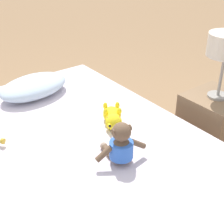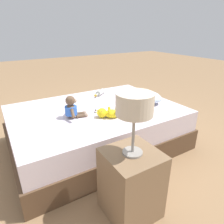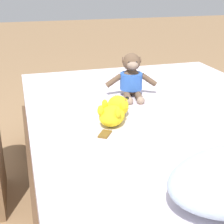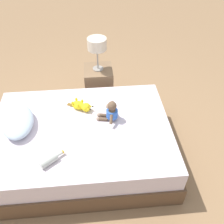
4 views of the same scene
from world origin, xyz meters
name	(u,v)px [view 1 (image 1 of 4)]	position (x,y,z in m)	size (l,w,h in m)	color
ground_plane	(76,200)	(0.00, 0.00, 0.00)	(16.00, 16.00, 0.00)	#93704C
bed	(74,172)	(0.00, 0.00, 0.23)	(1.38, 1.92, 0.48)	brown
pillow	(34,87)	(0.07, 0.64, 0.54)	(0.55, 0.38, 0.14)	silver
plush_monkey	(120,146)	(0.10, -0.32, 0.57)	(0.29, 0.24, 0.24)	brown
plush_yellow_creature	(113,117)	(0.28, -0.01, 0.52)	(0.22, 0.31, 0.10)	yellow
nightstand	(212,130)	(1.00, -0.23, 0.27)	(0.38, 0.38, 0.53)	#846647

